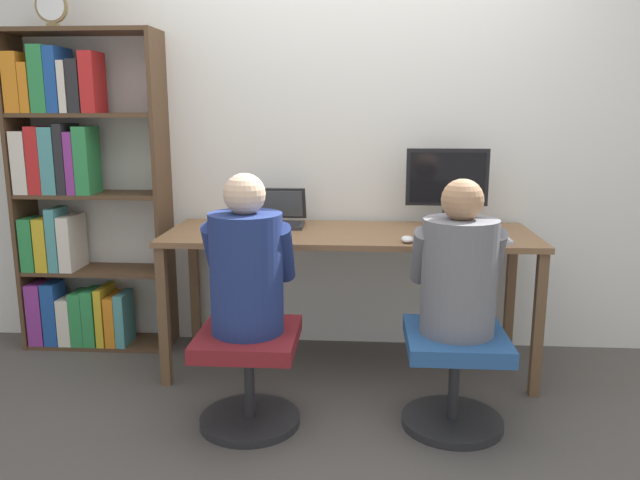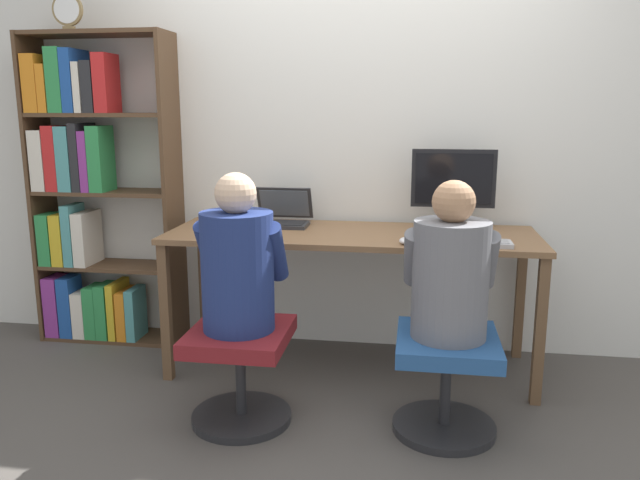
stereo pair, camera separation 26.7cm
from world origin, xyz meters
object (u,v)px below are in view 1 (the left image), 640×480
(keyboard, at_px, (464,240))
(person_at_laptop, at_px, (247,265))
(desk_clock, at_px, (51,7))
(office_chair_left, at_px, (454,369))
(person_at_monitor, at_px, (459,268))
(desktop_monitor, at_px, (447,187))
(office_chair_right, at_px, (249,367))
(bookshelf, at_px, (73,198))
(laptop, at_px, (276,218))

(keyboard, xyz_separation_m, person_at_laptop, (-1.01, -0.45, -0.03))
(keyboard, relative_size, desk_clock, 2.29)
(office_chair_left, height_order, person_at_monitor, person_at_monitor)
(desktop_monitor, xyz_separation_m, office_chair_right, (-0.97, -0.87, -0.72))
(person_at_laptop, bearing_deg, keyboard, 24.00)
(office_chair_left, bearing_deg, bookshelf, 158.19)
(office_chair_left, distance_m, person_at_monitor, 0.47)
(desktop_monitor, height_order, laptop, desktop_monitor)
(laptop, relative_size, keyboard, 0.71)
(office_chair_left, xyz_separation_m, office_chair_right, (-0.93, -0.05, 0.00))
(keyboard, bearing_deg, desktop_monitor, 95.40)
(office_chair_right, height_order, person_at_monitor, person_at_monitor)
(office_chair_right, bearing_deg, person_at_monitor, 3.25)
(laptop, distance_m, person_at_monitor, 1.21)
(desktop_monitor, distance_m, person_at_laptop, 1.32)
(desk_clock, bearing_deg, keyboard, -9.86)
(office_chair_right, bearing_deg, bookshelf, 143.08)
(desktop_monitor, relative_size, person_at_monitor, 0.66)
(keyboard, relative_size, person_at_monitor, 0.67)
(person_at_monitor, xyz_separation_m, person_at_laptop, (-0.93, -0.05, 0.01))
(office_chair_right, xyz_separation_m, person_at_laptop, (0.00, 0.01, 0.48))
(laptop, distance_m, person_at_laptop, 0.84)
(person_at_monitor, bearing_deg, laptop, 138.95)
(laptop, height_order, desk_clock, desk_clock)
(person_at_laptop, height_order, bookshelf, bookshelf)
(bookshelf, height_order, desk_clock, desk_clock)
(bookshelf, xyz_separation_m, desk_clock, (-0.00, -0.06, 1.05))
(desktop_monitor, distance_m, laptop, 0.97)
(keyboard, bearing_deg, laptop, 158.42)
(desktop_monitor, xyz_separation_m, keyboard, (0.04, -0.41, -0.21))
(keyboard, distance_m, person_at_laptop, 1.10)
(person_at_monitor, bearing_deg, office_chair_right, -176.75)
(laptop, height_order, office_chair_right, laptop)
(person_at_laptop, xyz_separation_m, bookshelf, (-1.19, 0.89, 0.15))
(person_at_laptop, xyz_separation_m, desk_clock, (-1.19, 0.83, 1.21))
(person_at_monitor, height_order, bookshelf, bookshelf)
(desktop_monitor, height_order, keyboard, desktop_monitor)
(office_chair_left, relative_size, person_at_monitor, 0.70)
(keyboard, bearing_deg, office_chair_right, -155.73)
(office_chair_right, relative_size, bookshelf, 0.26)
(office_chair_right, height_order, bookshelf, bookshelf)
(office_chair_right, distance_m, person_at_monitor, 1.04)
(office_chair_right, bearing_deg, laptop, 89.06)
(desktop_monitor, xyz_separation_m, person_at_monitor, (-0.04, -0.81, -0.26))
(desk_clock, bearing_deg, person_at_laptop, -34.89)
(desktop_monitor, relative_size, laptop, 1.40)
(person_at_laptop, bearing_deg, bookshelf, 143.25)
(desk_clock, bearing_deg, bookshelf, 88.74)
(desktop_monitor, relative_size, bookshelf, 0.24)
(office_chair_right, distance_m, desk_clock, 2.23)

